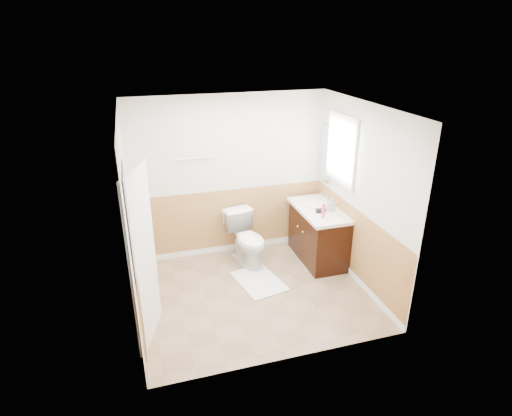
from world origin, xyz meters
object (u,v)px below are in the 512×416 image
object	(u,v)px
bath_mat	(259,281)
vanity_cabinet	(318,235)
lotion_bottle	(323,211)
toilet	(248,239)
soap_dispenser	(331,205)

from	to	relation	value
bath_mat	vanity_cabinet	size ratio (longest dim) A/B	0.73
bath_mat	lotion_bottle	xyz separation A→B (m)	(0.97, 0.07, 0.95)
vanity_cabinet	lotion_bottle	bearing A→B (deg)	-107.46
toilet	vanity_cabinet	distance (m)	1.09
toilet	vanity_cabinet	world-z (taller)	vanity_cabinet
bath_mat	toilet	bearing A→B (deg)	90.00
lotion_bottle	vanity_cabinet	bearing A→B (deg)	72.54
toilet	vanity_cabinet	xyz separation A→B (m)	(1.07, -0.19, 0.00)
toilet	lotion_bottle	size ratio (longest dim) A/B	3.62
vanity_cabinet	soap_dispenser	world-z (taller)	soap_dispenser
soap_dispenser	bath_mat	bearing A→B (deg)	-167.81
toilet	bath_mat	size ratio (longest dim) A/B	1.00
bath_mat	soap_dispenser	distance (m)	1.54
toilet	soap_dispenser	bearing A→B (deg)	-26.75
toilet	lotion_bottle	xyz separation A→B (m)	(0.97, -0.51, 0.56)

